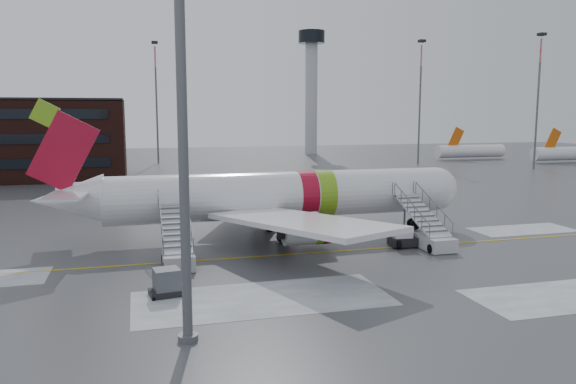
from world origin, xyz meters
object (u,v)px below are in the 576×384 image
object	(u,v)px
airstair_aft	(177,249)
uld_container	(167,283)
light_mast_near	(179,1)
airstair_fwd	(430,234)
airliner	(270,196)
pushback_tug	(405,238)

from	to	relation	value
airstair_aft	uld_container	xyz separation A→B (m)	(-1.04, -6.41, -0.34)
light_mast_near	uld_container	bearing A→B (deg)	94.77
airstair_fwd	light_mast_near	size ratio (longest dim) A/B	0.27
airstair_aft	light_mast_near	world-z (taller)	light_mast_near
airstair_aft	airliner	bearing A→B (deg)	39.24
airstair_fwd	uld_container	xyz separation A→B (m)	(-19.93, -6.41, -0.34)
airliner	pushback_tug	size ratio (longest dim) A/B	12.31
uld_container	pushback_tug	bearing A→B (deg)	21.28
airstair_fwd	pushback_tug	distance (m)	1.89
airstair_aft	light_mast_near	size ratio (longest dim) A/B	0.27
airliner	airstair_fwd	world-z (taller)	airliner
pushback_tug	airstair_fwd	bearing A→B (deg)	-21.40
airliner	airstair_fwd	size ratio (longest dim) A/B	4.55
airstair_aft	pushback_tug	world-z (taller)	airstair_aft
airstair_fwd	light_mast_near	xyz separation A→B (m)	(-19.38, -13.07, 13.63)
uld_container	light_mast_near	size ratio (longest dim) A/B	0.07
uld_container	light_mast_near	xyz separation A→B (m)	(0.56, -6.66, 13.97)
airstair_fwd	uld_container	world-z (taller)	airstair_fwd
airstair_aft	pushback_tug	size ratio (longest dim) A/B	2.71
airstair_fwd	pushback_tug	world-z (taller)	airstair_fwd
pushback_tug	uld_container	distance (m)	19.53
airstair_aft	light_mast_near	bearing A→B (deg)	-92.12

